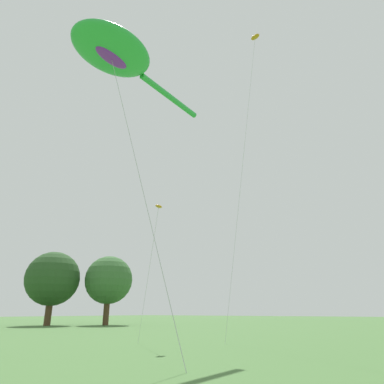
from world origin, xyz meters
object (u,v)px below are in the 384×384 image
at_px(small_kite_tiny_distant, 254,45).
at_px(tree_oak_right, 53,279).
at_px(small_kite_bird_shape, 158,210).
at_px(big_show_kite, 115,53).
at_px(tree_broad_distant, 109,280).

xyz_separation_m(small_kite_tiny_distant, tree_oak_right, (9.05, 38.63, -16.26)).
relative_size(small_kite_bird_shape, small_kite_tiny_distant, 0.36).
distance_m(big_show_kite, small_kite_bird_shape, 9.86).
height_order(big_show_kite, small_kite_bird_shape, big_show_kite).
relative_size(small_kite_bird_shape, tree_broad_distant, 0.85).
distance_m(small_kite_tiny_distant, tree_oak_right, 42.88).
relative_size(small_kite_tiny_distant, tree_oak_right, 2.26).
xyz_separation_m(small_kite_tiny_distant, tree_broad_distant, (15.16, 33.20, -16.31)).
bearing_deg(tree_oak_right, small_kite_bird_shape, -113.29).
xyz_separation_m(small_kite_bird_shape, small_kite_tiny_distant, (5.28, -5.34, 14.58)).
height_order(big_show_kite, tree_oak_right, big_show_kite).
bearing_deg(small_kite_bird_shape, small_kite_tiny_distant, -62.65).
bearing_deg(tree_oak_right, small_kite_tiny_distant, -103.18).
bearing_deg(big_show_kite, small_kite_tiny_distant, 161.89).
height_order(small_kite_bird_shape, tree_oak_right, tree_oak_right).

